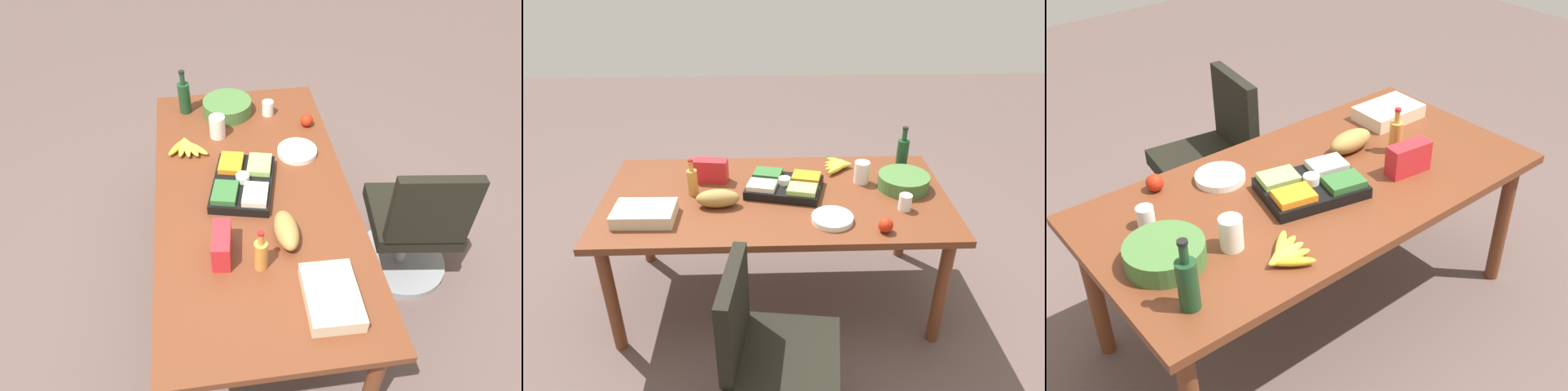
% 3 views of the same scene
% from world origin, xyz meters
% --- Properties ---
extents(ground_plane, '(10.00, 10.00, 0.00)m').
position_xyz_m(ground_plane, '(0.00, 0.00, 0.00)').
color(ground_plane, brown).
extents(conference_table, '(1.97, 1.00, 0.75)m').
position_xyz_m(conference_table, '(0.00, 0.00, 0.67)').
color(conference_table, brown).
rests_on(conference_table, ground).
extents(office_chair, '(0.56, 0.56, 0.91)m').
position_xyz_m(office_chair, '(0.03, 0.92, 0.36)').
color(office_chair, gray).
rests_on(office_chair, ground).
extents(mayo_jar, '(0.09, 0.09, 0.13)m').
position_xyz_m(mayo_jar, '(-0.52, -0.14, 0.82)').
color(mayo_jar, white).
rests_on(mayo_jar, conference_table).
extents(paper_cup, '(0.09, 0.09, 0.09)m').
position_xyz_m(paper_cup, '(-0.70, 0.18, 0.79)').
color(paper_cup, white).
rests_on(paper_cup, conference_table).
extents(bread_loaf, '(0.24, 0.12, 0.10)m').
position_xyz_m(bread_loaf, '(0.32, 0.11, 0.80)').
color(bread_loaf, '#9F7A3D').
rests_on(bread_loaf, conference_table).
extents(veggie_tray, '(0.48, 0.39, 0.09)m').
position_xyz_m(veggie_tray, '(-0.05, -0.05, 0.78)').
color(veggie_tray, black).
rests_on(veggie_tray, conference_table).
extents(sheet_cake, '(0.32, 0.23, 0.07)m').
position_xyz_m(sheet_cake, '(0.70, 0.23, 0.78)').
color(sheet_cake, beige).
rests_on(sheet_cake, conference_table).
extents(chip_bag_red, '(0.21, 0.10, 0.14)m').
position_xyz_m(chip_bag_red, '(0.38, -0.19, 0.82)').
color(chip_bag_red, red).
rests_on(chip_bag_red, conference_table).
extents(paper_plate_stack, '(0.25, 0.25, 0.03)m').
position_xyz_m(paper_plate_stack, '(-0.29, 0.28, 0.76)').
color(paper_plate_stack, white).
rests_on(paper_plate_stack, conference_table).
extents(apple_red, '(0.09, 0.09, 0.08)m').
position_xyz_m(apple_red, '(-0.55, 0.39, 0.79)').
color(apple_red, red).
rests_on(apple_red, conference_table).
extents(salad_bowl, '(0.38, 0.38, 0.08)m').
position_xyz_m(salad_bowl, '(-0.75, -0.06, 0.79)').
color(salad_bowl, '#436D33').
rests_on(salad_bowl, conference_table).
extents(wine_bottle, '(0.08, 0.08, 0.28)m').
position_xyz_m(wine_bottle, '(-0.80, -0.32, 0.86)').
color(wine_bottle, '#193E21').
rests_on(wine_bottle, conference_table).
extents(dressing_bottle, '(0.07, 0.07, 0.22)m').
position_xyz_m(dressing_bottle, '(0.47, -0.03, 0.83)').
color(dressing_bottle, '#CB8539').
rests_on(dressing_bottle, conference_table).
extents(banana_bunch, '(0.19, 0.24, 0.04)m').
position_xyz_m(banana_bunch, '(-0.40, -0.32, 0.77)').
color(banana_bunch, yellow).
rests_on(banana_bunch, conference_table).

